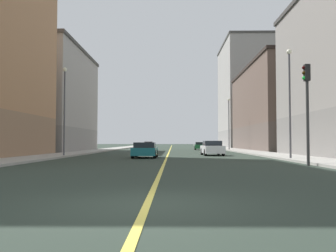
{
  "coord_description": "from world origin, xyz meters",
  "views": [
    {
      "loc": [
        0.54,
        -7.51,
        1.28
      ],
      "look_at": [
        -0.2,
        42.83,
        3.45
      ],
      "focal_mm": 39.17,
      "sensor_mm": 36.0,
      "label": 1
    }
  ],
  "objects_px": {
    "building_right_midblock": "(44,100)",
    "street_lamp_left_near": "(290,92)",
    "traffic_light_left_near": "(307,99)",
    "car_green": "(200,146)",
    "car_white": "(212,148)",
    "building_left_mid": "(281,109)",
    "car_teal": "(145,150)",
    "building_left_far": "(247,96)",
    "street_lamp_left_far": "(229,119)",
    "street_lamp_right_near": "(64,102)",
    "car_red": "(149,145)"
  },
  "relations": [
    {
      "from": "building_right_midblock",
      "to": "street_lamp_left_far",
      "type": "height_order",
      "value": "building_right_midblock"
    },
    {
      "from": "building_left_far",
      "to": "street_lamp_right_near",
      "type": "xyz_separation_m",
      "value": [
        -25.42,
        -48.59,
        -6.68
      ]
    },
    {
      "from": "street_lamp_right_near",
      "to": "car_teal",
      "type": "relative_size",
      "value": 1.85
    },
    {
      "from": "street_lamp_left_near",
      "to": "car_white",
      "type": "relative_size",
      "value": 1.77
    },
    {
      "from": "car_red",
      "to": "car_white",
      "type": "relative_size",
      "value": 1.02
    },
    {
      "from": "street_lamp_left_near",
      "to": "street_lamp_left_far",
      "type": "height_order",
      "value": "street_lamp_left_near"
    },
    {
      "from": "street_lamp_right_near",
      "to": "building_left_mid",
      "type": "bearing_deg",
      "value": 43.2
    },
    {
      "from": "building_left_mid",
      "to": "street_lamp_right_near",
      "type": "bearing_deg",
      "value": -136.8
    },
    {
      "from": "building_left_mid",
      "to": "street_lamp_left_near",
      "type": "height_order",
      "value": "building_left_mid"
    },
    {
      "from": "traffic_light_left_near",
      "to": "building_left_mid",
      "type": "bearing_deg",
      "value": 75.67
    },
    {
      "from": "car_teal",
      "to": "street_lamp_left_near",
      "type": "bearing_deg",
      "value": -18.65
    },
    {
      "from": "traffic_light_left_near",
      "to": "car_teal",
      "type": "distance_m",
      "value": 13.79
    },
    {
      "from": "building_left_far",
      "to": "traffic_light_left_near",
      "type": "relative_size",
      "value": 4.16
    },
    {
      "from": "car_red",
      "to": "building_left_far",
      "type": "bearing_deg",
      "value": 13.38
    },
    {
      "from": "traffic_light_left_near",
      "to": "car_teal",
      "type": "height_order",
      "value": "traffic_light_left_near"
    },
    {
      "from": "car_white",
      "to": "car_green",
      "type": "bearing_deg",
      "value": 88.41
    },
    {
      "from": "street_lamp_right_near",
      "to": "car_green",
      "type": "bearing_deg",
      "value": 63.75
    },
    {
      "from": "building_right_midblock",
      "to": "car_teal",
      "type": "height_order",
      "value": "building_right_midblock"
    },
    {
      "from": "car_white",
      "to": "street_lamp_right_near",
      "type": "bearing_deg",
      "value": -163.87
    },
    {
      "from": "building_right_midblock",
      "to": "car_green",
      "type": "bearing_deg",
      "value": 25.15
    },
    {
      "from": "traffic_light_left_near",
      "to": "car_red",
      "type": "distance_m",
      "value": 56.21
    },
    {
      "from": "car_teal",
      "to": "traffic_light_left_near",
      "type": "bearing_deg",
      "value": -45.53
    },
    {
      "from": "street_lamp_right_near",
      "to": "street_lamp_left_far",
      "type": "relative_size",
      "value": 1.0
    },
    {
      "from": "car_green",
      "to": "street_lamp_right_near",
      "type": "bearing_deg",
      "value": -116.25
    },
    {
      "from": "street_lamp_left_near",
      "to": "traffic_light_left_near",
      "type": "bearing_deg",
      "value": -99.49
    },
    {
      "from": "street_lamp_left_near",
      "to": "car_teal",
      "type": "xyz_separation_m",
      "value": [
        -10.46,
        3.53,
        -4.14
      ]
    },
    {
      "from": "car_teal",
      "to": "car_green",
      "type": "distance_m",
      "value": 29.92
    },
    {
      "from": "street_lamp_right_near",
      "to": "street_lamp_left_near",
      "type": "bearing_deg",
      "value": -16.42
    },
    {
      "from": "car_green",
      "to": "car_white",
      "type": "bearing_deg",
      "value": -91.59
    },
    {
      "from": "building_left_mid",
      "to": "street_lamp_left_far",
      "type": "relative_size",
      "value": 3.4
    },
    {
      "from": "street_lamp_right_near",
      "to": "car_green",
      "type": "distance_m",
      "value": 31.01
    },
    {
      "from": "building_left_mid",
      "to": "street_lamp_left_near",
      "type": "bearing_deg",
      "value": -105.33
    },
    {
      "from": "building_right_midblock",
      "to": "traffic_light_left_near",
      "type": "relative_size",
      "value": 3.42
    },
    {
      "from": "car_white",
      "to": "car_teal",
      "type": "distance_m",
      "value": 7.99
    },
    {
      "from": "building_left_mid",
      "to": "car_white",
      "type": "distance_m",
      "value": 24.33
    },
    {
      "from": "building_right_midblock",
      "to": "building_left_mid",
      "type": "bearing_deg",
      "value": 10.88
    },
    {
      "from": "building_left_far",
      "to": "street_lamp_right_near",
      "type": "distance_m",
      "value": 55.24
    },
    {
      "from": "traffic_light_left_near",
      "to": "car_teal",
      "type": "xyz_separation_m",
      "value": [
        -9.44,
        9.62,
        -2.94
      ]
    },
    {
      "from": "street_lamp_left_near",
      "to": "car_green",
      "type": "distance_m",
      "value": 33.21
    },
    {
      "from": "traffic_light_left_near",
      "to": "car_white",
      "type": "bearing_deg",
      "value": 103.2
    },
    {
      "from": "street_lamp_left_far",
      "to": "car_green",
      "type": "relative_size",
      "value": 1.84
    },
    {
      "from": "traffic_light_left_near",
      "to": "street_lamp_left_far",
      "type": "bearing_deg",
      "value": 88.3
    },
    {
      "from": "building_right_midblock",
      "to": "street_lamp_right_near",
      "type": "xyz_separation_m",
      "value": [
        7.95,
        -17.46,
        -2.14
      ]
    },
    {
      "from": "car_red",
      "to": "car_white",
      "type": "distance_m",
      "value": 40.75
    },
    {
      "from": "traffic_light_left_near",
      "to": "car_green",
      "type": "relative_size",
      "value": 1.34
    },
    {
      "from": "traffic_light_left_near",
      "to": "car_red",
      "type": "height_order",
      "value": "traffic_light_left_near"
    },
    {
      "from": "building_right_midblock",
      "to": "building_left_far",
      "type": "bearing_deg",
      "value": 43.01
    },
    {
      "from": "car_teal",
      "to": "car_white",
      "type": "bearing_deg",
      "value": 42.12
    },
    {
      "from": "building_left_far",
      "to": "car_red",
      "type": "relative_size",
      "value": 5.12
    },
    {
      "from": "building_right_midblock",
      "to": "street_lamp_left_near",
      "type": "relative_size",
      "value": 2.43
    }
  ]
}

